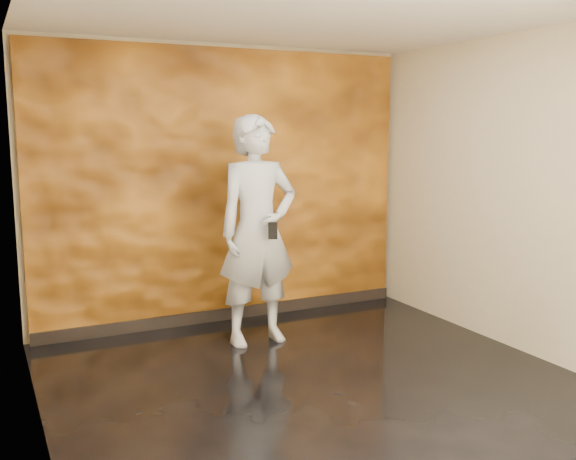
{
  "coord_description": "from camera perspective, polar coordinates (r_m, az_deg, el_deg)",
  "views": [
    {
      "loc": [
        -2.29,
        -4.16,
        1.96
      ],
      "look_at": [
        0.03,
        0.61,
        1.13
      ],
      "focal_mm": 40.0,
      "sensor_mm": 36.0,
      "label": 1
    }
  ],
  "objects": [
    {
      "name": "room",
      "position": [
        4.78,
        2.82,
        2.19
      ],
      "size": [
        4.02,
        4.02,
        2.81
      ],
      "color": "black",
      "rests_on": "ground"
    },
    {
      "name": "feature_wall",
      "position": [
        6.56,
        -5.47,
        3.84
      ],
      "size": [
        3.9,
        0.06,
        2.75
      ],
      "primitive_type": "cube",
      "color": "orange",
      "rests_on": "ground"
    },
    {
      "name": "baseboard",
      "position": [
        6.77,
        -5.18,
        -7.39
      ],
      "size": [
        3.9,
        0.04,
        0.12
      ],
      "primitive_type": "cube",
      "color": "black",
      "rests_on": "ground"
    },
    {
      "name": "man",
      "position": [
        5.84,
        -2.7,
        -0.06
      ],
      "size": [
        0.78,
        0.53,
        2.09
      ],
      "primitive_type": "imported",
      "rotation": [
        0.0,
        0.0,
        0.04
      ],
      "color": "#9DA4AD",
      "rests_on": "ground"
    },
    {
      "name": "phone",
      "position": [
        5.6,
        -1.36,
        -0.06
      ],
      "size": [
        0.08,
        0.05,
        0.15
      ],
      "primitive_type": "cube",
      "rotation": [
        0.0,
        0.0,
        -0.39
      ],
      "color": "black",
      "rests_on": "man"
    }
  ]
}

